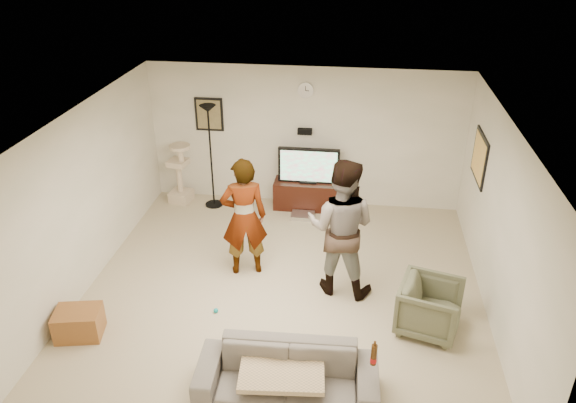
# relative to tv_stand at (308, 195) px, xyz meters

# --- Properties ---
(floor) EXTENTS (5.50, 5.50, 0.02)m
(floor) POSITION_rel_tv_stand_xyz_m (-0.10, -2.50, -0.26)
(floor) COLOR tan
(floor) RESTS_ON ground
(ceiling) EXTENTS (5.50, 5.50, 0.02)m
(ceiling) POSITION_rel_tv_stand_xyz_m (-0.10, -2.50, 2.26)
(ceiling) COLOR silver
(ceiling) RESTS_ON wall_back
(wall_back) EXTENTS (5.50, 0.04, 2.50)m
(wall_back) POSITION_rel_tv_stand_xyz_m (-0.10, 0.25, 1.00)
(wall_back) COLOR beige
(wall_back) RESTS_ON floor
(wall_front) EXTENTS (5.50, 0.04, 2.50)m
(wall_front) POSITION_rel_tv_stand_xyz_m (-0.10, -5.25, 1.00)
(wall_front) COLOR beige
(wall_front) RESTS_ON floor
(wall_left) EXTENTS (0.04, 5.50, 2.50)m
(wall_left) POSITION_rel_tv_stand_xyz_m (-2.85, -2.50, 1.00)
(wall_left) COLOR beige
(wall_left) RESTS_ON floor
(wall_right) EXTENTS (0.04, 5.50, 2.50)m
(wall_right) POSITION_rel_tv_stand_xyz_m (2.65, -2.50, 1.00)
(wall_right) COLOR beige
(wall_right) RESTS_ON floor
(wall_clock) EXTENTS (0.26, 0.04, 0.26)m
(wall_clock) POSITION_rel_tv_stand_xyz_m (-0.10, 0.22, 1.85)
(wall_clock) COLOR white
(wall_clock) RESTS_ON wall_back
(wall_speaker) EXTENTS (0.25, 0.10, 0.10)m
(wall_speaker) POSITION_rel_tv_stand_xyz_m (-0.10, 0.19, 1.13)
(wall_speaker) COLOR black
(wall_speaker) RESTS_ON wall_back
(picture_back) EXTENTS (0.42, 0.03, 0.52)m
(picture_back) POSITION_rel_tv_stand_xyz_m (-1.80, 0.23, 1.35)
(picture_back) COLOR olive
(picture_back) RESTS_ON wall_back
(picture_right) EXTENTS (0.03, 0.78, 0.62)m
(picture_right) POSITION_rel_tv_stand_xyz_m (2.63, -0.90, 1.25)
(picture_right) COLOR #FFB453
(picture_right) RESTS_ON wall_right
(tv_stand) EXTENTS (1.22, 0.45, 0.51)m
(tv_stand) POSITION_rel_tv_stand_xyz_m (0.00, 0.00, 0.00)
(tv_stand) COLOR black
(tv_stand) RESTS_ON floor
(console_box) EXTENTS (0.40, 0.30, 0.07)m
(console_box) POSITION_rel_tv_stand_xyz_m (-0.05, -0.40, -0.22)
(console_box) COLOR silver
(console_box) RESTS_ON floor
(tv) EXTENTS (1.07, 0.08, 0.64)m
(tv) POSITION_rel_tv_stand_xyz_m (-0.00, 0.00, 0.57)
(tv) COLOR black
(tv) RESTS_ON tv_stand
(tv_screen) EXTENTS (0.99, 0.01, 0.56)m
(tv_screen) POSITION_rel_tv_stand_xyz_m (-0.00, -0.04, 0.57)
(tv_screen) COLOR #52E498
(tv_screen) RESTS_ON tv
(floor_lamp) EXTENTS (0.32, 0.32, 1.88)m
(floor_lamp) POSITION_rel_tv_stand_xyz_m (-1.71, -0.14, 0.69)
(floor_lamp) COLOR black
(floor_lamp) RESTS_ON floor
(cat_tree) EXTENTS (0.42, 0.42, 1.13)m
(cat_tree) POSITION_rel_tv_stand_xyz_m (-2.35, -0.06, 0.31)
(cat_tree) COLOR #C9B496
(cat_tree) RESTS_ON floor
(person_left) EXTENTS (0.75, 0.60, 1.80)m
(person_left) POSITION_rel_tv_stand_xyz_m (-0.71, -2.11, 0.65)
(person_left) COLOR #B5B5B5
(person_left) RESTS_ON floor
(person_right) EXTENTS (1.08, 0.91, 1.97)m
(person_right) POSITION_rel_tv_stand_xyz_m (0.67, -2.37, 0.73)
(person_right) COLOR navy
(person_right) RESTS_ON floor
(sofa) EXTENTS (1.98, 0.84, 0.57)m
(sofa) POSITION_rel_tv_stand_xyz_m (0.21, -4.42, 0.03)
(sofa) COLOR #655F58
(sofa) RESTS_ON floor
(throw_blanket) EXTENTS (0.96, 0.78, 0.06)m
(throw_blanket) POSITION_rel_tv_stand_xyz_m (0.16, -4.42, 0.13)
(throw_blanket) COLOR #D1B183
(throw_blanket) RESTS_ON sofa
(beer_bottle) EXTENTS (0.06, 0.06, 0.25)m
(beer_bottle) POSITION_rel_tv_stand_xyz_m (1.11, -4.42, 0.44)
(beer_bottle) COLOR #45270E
(beer_bottle) RESTS_ON sofa
(armchair) EXTENTS (0.92, 0.91, 0.69)m
(armchair) POSITION_rel_tv_stand_xyz_m (1.84, -3.09, 0.09)
(armchair) COLOR #54563D
(armchair) RESTS_ON floor
(side_table) EXTENTS (0.62, 0.52, 0.37)m
(side_table) POSITION_rel_tv_stand_xyz_m (-2.50, -3.79, -0.07)
(side_table) COLOR brown
(side_table) RESTS_ON floor
(toy_ball) EXTENTS (0.06, 0.06, 0.06)m
(toy_ball) POSITION_rel_tv_stand_xyz_m (-0.92, -3.14, -0.22)
(toy_ball) COLOR teal
(toy_ball) RESTS_ON floor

